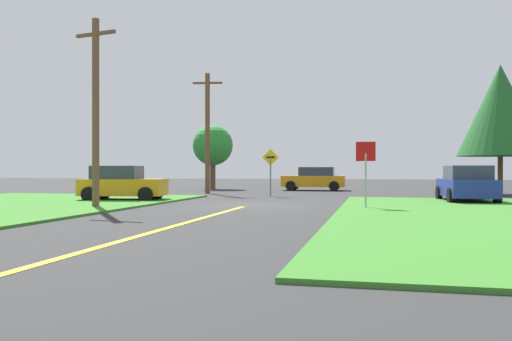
# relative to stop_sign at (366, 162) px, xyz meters

# --- Properties ---
(ground_plane) EXTENTS (120.00, 120.00, 0.00)m
(ground_plane) POSITION_rel_stop_sign_xyz_m (-4.65, 1.13, -1.72)
(ground_plane) COLOR #2F2F2F
(lane_stripe_center) EXTENTS (0.20, 14.00, 0.01)m
(lane_stripe_center) POSITION_rel_stop_sign_xyz_m (-4.65, -6.87, -1.71)
(lane_stripe_center) COLOR yellow
(lane_stripe_center) RESTS_ON ground
(stop_sign) EXTENTS (0.70, 0.08, 2.46)m
(stop_sign) POSITION_rel_stop_sign_xyz_m (0.00, 0.00, 0.00)
(stop_sign) COLOR #9EA0A8
(stop_sign) RESTS_ON ground
(car_on_crossroad) EXTENTS (2.25, 4.12, 1.62)m
(car_on_crossroad) POSITION_rel_stop_sign_xyz_m (4.26, 5.04, -0.91)
(car_on_crossroad) COLOR navy
(car_on_crossroad) RESTS_ON ground
(car_approaching_junction) EXTENTS (4.36, 2.20, 1.62)m
(car_approaching_junction) POSITION_rel_stop_sign_xyz_m (-3.79, 16.87, -0.91)
(car_approaching_junction) COLOR orange
(car_approaching_junction) RESTS_ON ground
(parked_car_near_building) EXTENTS (4.01, 2.35, 1.62)m
(parked_car_near_building) POSITION_rel_stop_sign_xyz_m (-11.05, 2.62, -0.92)
(parked_car_near_building) COLOR orange
(parked_car_near_building) RESTS_ON ground
(utility_pole_near) EXTENTS (1.79, 0.47, 7.09)m
(utility_pole_near) POSITION_rel_stop_sign_xyz_m (-9.86, -1.72, 1.98)
(utility_pole_near) COLOR brown
(utility_pole_near) RESTS_ON ground
(utility_pole_mid) EXTENTS (1.80, 0.35, 7.28)m
(utility_pole_mid) POSITION_rel_stop_sign_xyz_m (-9.57, 10.69, 2.05)
(utility_pole_mid) COLOR brown
(utility_pole_mid) RESTS_ON ground
(direction_sign) EXTENTS (0.91, 0.08, 2.56)m
(direction_sign) POSITION_rel_stop_sign_xyz_m (-5.17, 8.16, -0.12)
(direction_sign) COLOR slate
(direction_sign) RESTS_ON ground
(oak_tree_left) EXTENTS (4.79, 4.79, 7.51)m
(oak_tree_left) POSITION_rel_stop_sign_xyz_m (7.36, 12.92, 3.15)
(oak_tree_left) COLOR brown
(oak_tree_left) RESTS_ON ground
(pine_tree_center) EXTENTS (3.01, 3.01, 4.78)m
(pine_tree_center) POSITION_rel_stop_sign_xyz_m (-11.54, 17.93, 1.53)
(pine_tree_center) COLOR brown
(pine_tree_center) RESTS_ON ground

